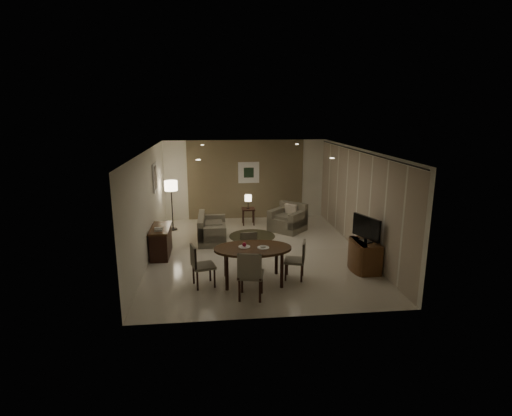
{
  "coord_description": "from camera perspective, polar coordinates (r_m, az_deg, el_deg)",
  "views": [
    {
      "loc": [
        -1.09,
        -10.0,
        3.67
      ],
      "look_at": [
        0.0,
        0.2,
        1.15
      ],
      "focal_mm": 28.0,
      "sensor_mm": 36.0,
      "label": 1
    }
  ],
  "objects": [
    {
      "name": "napkin",
      "position": [
        8.6,
        1.04,
        -5.54
      ],
      "size": [
        0.12,
        0.08,
        0.03
      ],
      "primitive_type": "cube",
      "color": "white",
      "rests_on": "plate_b"
    },
    {
      "name": "plate_a",
      "position": [
        8.67,
        -1.68,
        -5.56
      ],
      "size": [
        0.26,
        0.26,
        0.02
      ],
      "primitive_type": "cylinder",
      "color": "white",
      "rests_on": "dining_table"
    },
    {
      "name": "taupe_accent",
      "position": [
        13.72,
        -1.47,
        4.06
      ],
      "size": [
        3.96,
        0.03,
        2.7
      ],
      "primitive_type": "cube",
      "color": "#766849",
      "rests_on": "wall_back"
    },
    {
      "name": "room_shell",
      "position": [
        10.71,
        -0.11,
        1.29
      ],
      "size": [
        5.5,
        7.0,
        2.7
      ],
      "color": "beige",
      "rests_on": "ground"
    },
    {
      "name": "art_back_frame",
      "position": [
        13.67,
        -1.05,
        5.09
      ],
      "size": [
        0.72,
        0.03,
        0.72
      ],
      "primitive_type": "cube",
      "color": "silver",
      "rests_on": "wall_back"
    },
    {
      "name": "round_rug",
      "position": [
        11.97,
        -0.56,
        -4.01
      ],
      "size": [
        1.37,
        1.37,
        0.01
      ],
      "primitive_type": "cylinder",
      "color": "#454027",
      "rests_on": "floor"
    },
    {
      "name": "flat_tv",
      "position": [
        9.55,
        15.49,
        -2.81
      ],
      "size": [
        0.36,
        0.85,
        0.6
      ],
      "primitive_type": null,
      "rotation": [
        0.0,
        0.0,
        0.35
      ],
      "color": "black",
      "rests_on": "tv_cabinet"
    },
    {
      "name": "downlight_fr",
      "position": [
        12.1,
        5.87,
        9.06
      ],
      "size": [
        0.1,
        0.1,
        0.01
      ],
      "primitive_type": "cylinder",
      "color": "white",
      "rests_on": "ceiling"
    },
    {
      "name": "armchair",
      "position": [
        12.43,
        4.52,
        -1.39
      ],
      "size": [
        1.3,
        1.3,
        0.84
      ],
      "primitive_type": null,
      "rotation": [
        0.0,
        0.0,
        -0.74
      ],
      "color": "gray",
      "rests_on": "floor"
    },
    {
      "name": "dining_table",
      "position": [
        8.78,
        -0.46,
        -8.1
      ],
      "size": [
        1.68,
        1.05,
        0.79
      ],
      "primitive_type": null,
      "color": "#4C2F18",
      "rests_on": "floor"
    },
    {
      "name": "downlight_nr",
      "position": [
        8.62,
        10.81,
        7.01
      ],
      "size": [
        0.1,
        0.1,
        0.01
      ],
      "primitive_type": "cylinder",
      "color": "white",
      "rests_on": "ceiling"
    },
    {
      "name": "tv_cabinet",
      "position": [
        9.77,
        15.35,
        -6.58
      ],
      "size": [
        0.48,
        0.9,
        0.7
      ],
      "primitive_type": null,
      "color": "brown",
      "rests_on": "floor"
    },
    {
      "name": "chair_left",
      "position": [
        8.63,
        -7.49,
        -8.13
      ],
      "size": [
        0.55,
        0.55,
        0.92
      ],
      "primitive_type": null,
      "rotation": [
        0.0,
        0.0,
        1.83
      ],
      "color": "gray",
      "rests_on": "floor"
    },
    {
      "name": "chair_far",
      "position": [
        9.39,
        -0.79,
        -6.37
      ],
      "size": [
        0.46,
        0.46,
        0.86
      ],
      "primitive_type": null,
      "rotation": [
        0.0,
        0.0,
        0.11
      ],
      "color": "gray",
      "rests_on": "floor"
    },
    {
      "name": "art_left_frame",
      "position": [
        11.46,
        -14.24,
        4.24
      ],
      "size": [
        0.03,
        0.6,
        0.8
      ],
      "primitive_type": "cube",
      "color": "silver",
      "rests_on": "wall_left"
    },
    {
      "name": "side_table",
      "position": [
        13.14,
        -1.12,
        -1.2
      ],
      "size": [
        0.42,
        0.42,
        0.54
      ],
      "primitive_type": null,
      "color": "black",
      "rests_on": "floor"
    },
    {
      "name": "console_desk",
      "position": [
        10.62,
        -13.41,
        -4.67
      ],
      "size": [
        0.48,
        1.2,
        0.75
      ],
      "primitive_type": null,
      "color": "#4C2F18",
      "rests_on": "floor"
    },
    {
      "name": "telephone",
      "position": [
        10.21,
        -13.75,
        -2.93
      ],
      "size": [
        0.2,
        0.14,
        0.09
      ],
      "primitive_type": null,
      "color": "white",
      "rests_on": "console_desk"
    },
    {
      "name": "art_back_canvas",
      "position": [
        13.65,
        -1.04,
        5.08
      ],
      "size": [
        0.34,
        0.01,
        0.34
      ],
      "primitive_type": "cube",
      "color": "black",
      "rests_on": "wall_back"
    },
    {
      "name": "fruit_apple",
      "position": [
        8.65,
        -1.69,
        -5.22
      ],
      "size": [
        0.09,
        0.09,
        0.09
      ],
      "primitive_type": "sphere",
      "color": "#B91535",
      "rests_on": "plate_a"
    },
    {
      "name": "curtain_rod",
      "position": [
        10.73,
        14.63,
        7.86
      ],
      "size": [
        0.03,
        6.8,
        0.03
      ],
      "primitive_type": "cylinder",
      "rotation": [
        1.57,
        0.0,
        0.0
      ],
      "color": "black",
      "rests_on": "wall_right"
    },
    {
      "name": "downlight_nl",
      "position": [
        8.26,
        -8.26,
        6.82
      ],
      "size": [
        0.1,
        0.1,
        0.01
      ],
      "primitive_type": "cylinder",
      "color": "white",
      "rests_on": "ceiling"
    },
    {
      "name": "chair_near",
      "position": [
        8.03,
        -0.76,
        -9.4
      ],
      "size": [
        0.58,
        0.58,
        1.01
      ],
      "primitive_type": null,
      "rotation": [
        0.0,
        0.0,
        2.94
      ],
      "color": "gray",
      "rests_on": "floor"
    },
    {
      "name": "sofa",
      "position": [
        11.6,
        -6.28,
        -2.83
      ],
      "size": [
        1.56,
        0.79,
        0.73
      ],
      "primitive_type": null,
      "rotation": [
        0.0,
        0.0,
        1.56
      ],
      "color": "gray",
      "rests_on": "floor"
    },
    {
      "name": "art_left_canvas",
      "position": [
        11.46,
        -14.17,
        4.24
      ],
      "size": [
        0.01,
        0.46,
        0.64
      ],
      "primitive_type": "cube",
      "color": "gray",
      "rests_on": "wall_left"
    },
    {
      "name": "floor_lamp",
      "position": [
        12.71,
        -11.91,
        0.36
      ],
      "size": [
        0.39,
        0.39,
        1.56
      ],
      "primitive_type": null,
      "color": "#FFE5B7",
      "rests_on": "floor"
    },
    {
      "name": "plate_b",
      "position": [
        8.61,
        1.04,
        -5.68
      ],
      "size": [
        0.26,
        0.26,
        0.02
      ],
      "primitive_type": "cylinder",
      "color": "white",
      "rests_on": "dining_table"
    },
    {
      "name": "curtain_wall",
      "position": [
        10.94,
        14.22,
        0.97
      ],
      "size": [
        0.08,
        6.7,
        2.58
      ],
      "primitive_type": null,
      "color": "#BDAC93",
      "rests_on": "wall_right"
    },
    {
      "name": "table_lamp",
      "position": [
        13.01,
        -1.13,
        1.01
      ],
      "size": [
        0.22,
        0.22,
        0.5
      ],
      "primitive_type": null,
      "color": "#FFEAC1",
      "rests_on": "side_table"
    },
    {
      "name": "downlight_fl",
      "position": [
        11.84,
        -7.68,
        8.91
      ],
      "size": [
        0.1,
        0.1,
        0.01
      ],
      "primitive_type": "cylinder",
      "color": "white",
      "rests_on": "ceiling"
    },
    {
      "name": "chair_right",
      "position": [
        8.96,
        5.51,
        -7.41
      ],
      "size": [
        0.52,
        0.52,
        0.87
      ],
      "primitive_type": null,
      "rotation": [
        0.0,
        0.0,
        -1.86
      ],
      "color": "gray",
      "rests_on": "floor"
    }
  ]
}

